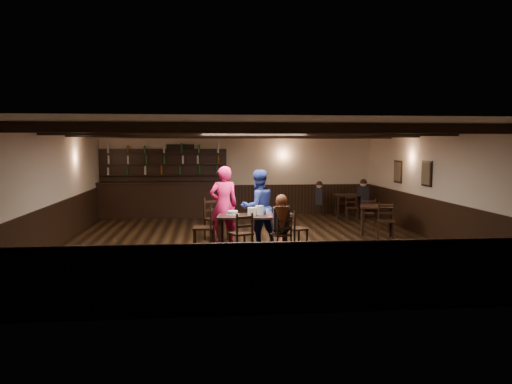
{
  "coord_description": "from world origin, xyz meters",
  "views": [
    {
      "loc": [
        -1.06,
        -11.56,
        2.29
      ],
      "look_at": [
        0.11,
        0.2,
        1.2
      ],
      "focal_mm": 35.0,
      "sensor_mm": 36.0,
      "label": 1
    }
  ],
  "objects": [
    {
      "name": "cake",
      "position": [
        -0.48,
        -0.44,
        0.79
      ],
      "size": [
        0.29,
        0.29,
        0.09
      ],
      "color": "white",
      "rests_on": "dining_table"
    },
    {
      "name": "bg_patron_left",
      "position": [
        2.47,
        3.77,
        0.83
      ],
      "size": [
        0.31,
        0.4,
        0.73
      ],
      "color": "black",
      "rests_on": "ground"
    },
    {
      "name": "drink_glass",
      "position": [
        0.31,
        -0.47,
        0.81
      ],
      "size": [
        0.08,
        0.08,
        0.12
      ],
      "primitive_type": "cylinder",
      "color": "silver",
      "rests_on": "dining_table"
    },
    {
      "name": "chair_far_pushed",
      "position": [
        -0.89,
        0.6,
        0.6
      ],
      "size": [
        0.65,
        0.65,
        1.03
      ],
      "color": "black",
      "rests_on": "ground"
    },
    {
      "name": "menu_blue",
      "position": [
        0.48,
        -0.58,
        0.75
      ],
      "size": [
        0.35,
        0.26,
        0.0
      ],
      "primitive_type": "cube",
      "rotation": [
        0.0,
        0.0,
        0.09
      ],
      "color": "#0F134E",
      "rests_on": "dining_table"
    },
    {
      "name": "salt_shaker",
      "position": [
        0.34,
        -0.72,
        0.8
      ],
      "size": [
        0.04,
        0.04,
        0.09
      ],
      "primitive_type": "cylinder",
      "color": "silver",
      "rests_on": "dining_table"
    },
    {
      "name": "dining_table",
      "position": [
        -0.05,
        -0.59,
        0.67
      ],
      "size": [
        1.62,
        0.95,
        0.75
      ],
      "color": "black",
      "rests_on": "ground"
    },
    {
      "name": "bg_patron_right",
      "position": [
        3.87,
        3.71,
        0.86
      ],
      "size": [
        0.28,
        0.41,
        0.79
      ],
      "color": "black",
      "rests_on": "ground"
    },
    {
      "name": "plate_stack_b",
      "position": [
        0.12,
        -0.53,
        0.86
      ],
      "size": [
        0.18,
        0.18,
        0.21
      ],
      "primitive_type": "cylinder",
      "color": "white",
      "rests_on": "dining_table"
    },
    {
      "name": "man_blue",
      "position": [
        0.13,
        -0.14,
        0.87
      ],
      "size": [
        1.03,
        0.93,
        1.75
      ],
      "primitive_type": "imported",
      "rotation": [
        0.0,
        0.0,
        3.52
      ],
      "color": "navy",
      "rests_on": "ground"
    },
    {
      "name": "seated_person",
      "position": [
        0.52,
        -1.14,
        0.83
      ],
      "size": [
        0.34,
        0.51,
        0.83
      ],
      "color": "black",
      "rests_on": "ground"
    },
    {
      "name": "back_table_b",
      "position": [
        3.4,
        3.97,
        0.64
      ],
      "size": [
        0.82,
        0.82,
        0.75
      ],
      "color": "black",
      "rests_on": "ground"
    },
    {
      "name": "pepper_shaker",
      "position": [
        0.34,
        -0.71,
        0.79
      ],
      "size": [
        0.03,
        0.03,
        0.08
      ],
      "primitive_type": "cylinder",
      "color": "#A5A8AD",
      "rests_on": "dining_table"
    },
    {
      "name": "woman_pink",
      "position": [
        -0.66,
        0.1,
        0.91
      ],
      "size": [
        0.73,
        0.55,
        1.82
      ],
      "primitive_type": "imported",
      "rotation": [
        0.0,
        0.0,
        3.32
      ],
      "color": "#FB2779",
      "rests_on": "ground"
    },
    {
      "name": "room_shell",
      "position": [
        0.01,
        0.04,
        1.75
      ],
      "size": [
        9.02,
        10.02,
        2.71
      ],
      "color": "beige",
      "rests_on": "ground"
    },
    {
      "name": "menu_red",
      "position": [
        0.4,
        -0.8,
        0.75
      ],
      "size": [
        0.29,
        0.21,
        0.0
      ],
      "primitive_type": "cube",
      "rotation": [
        0.0,
        0.0,
        -0.04
      ],
      "color": "maroon",
      "rests_on": "dining_table"
    },
    {
      "name": "chair_end_right",
      "position": [
        0.88,
        -0.63,
        0.51
      ],
      "size": [
        0.51,
        0.52,
        0.87
      ],
      "color": "black",
      "rests_on": "ground"
    },
    {
      "name": "chair_near_right",
      "position": [
        0.54,
        -1.18,
        0.47
      ],
      "size": [
        0.47,
        0.45,
        0.8
      ],
      "color": "black",
      "rests_on": "ground"
    },
    {
      "name": "bar_counter",
      "position": [
        -2.45,
        4.72,
        0.73
      ],
      "size": [
        4.29,
        0.7,
        2.2
      ],
      "color": "black",
      "rests_on": "ground"
    },
    {
      "name": "tea_light",
      "position": [
        0.06,
        -0.51,
        0.78
      ],
      "size": [
        0.04,
        0.04,
        0.06
      ],
      "color": "#A5A8AD",
      "rests_on": "dining_table"
    },
    {
      "name": "back_table_a",
      "position": [
        3.34,
        0.92,
        0.65
      ],
      "size": [
        1.06,
        1.06,
        0.75
      ],
      "color": "black",
      "rests_on": "ground"
    },
    {
      "name": "plate_stack_a",
      "position": [
        -0.06,
        -0.6,
        0.84
      ],
      "size": [
        0.19,
        0.19,
        0.18
      ],
      "primitive_type": "cylinder",
      "color": "white",
      "rests_on": "dining_table"
    },
    {
      "name": "ground",
      "position": [
        0.0,
        0.0,
        0.0
      ],
      "size": [
        10.0,
        10.0,
        0.0
      ],
      "primitive_type": "plane",
      "color": "black",
      "rests_on": "ground"
    },
    {
      "name": "chair_near_left",
      "position": [
        -0.31,
        -1.24,
        0.52
      ],
      "size": [
        0.55,
        0.54,
        0.9
      ],
      "color": "black",
      "rests_on": "ground"
    },
    {
      "name": "chair_end_left",
      "position": [
        -1.06,
        -0.59,
        0.57
      ],
      "size": [
        0.46,
        0.48,
        0.97
      ],
      "color": "black",
      "rests_on": "ground"
    }
  ]
}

